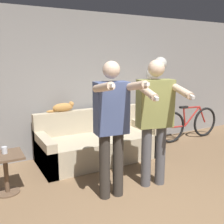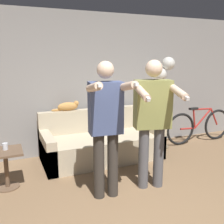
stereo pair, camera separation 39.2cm
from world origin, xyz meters
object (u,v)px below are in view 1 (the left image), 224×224
(floor_lamp, at_px, (156,75))
(cup, at_px, (5,150))
(person_left, at_px, (112,122))
(side_table, at_px, (5,166))
(cat, at_px, (63,107))
(person_right, at_px, (155,115))
(bicycle, at_px, (189,124))
(couch, at_px, (98,144))

(floor_lamp, height_order, cup, floor_lamp)
(person_left, bearing_deg, side_table, 154.27)
(floor_lamp, xyz_separation_m, side_table, (-2.92, -0.60, -1.06))
(cat, relative_size, cup, 5.33)
(cat, xyz_separation_m, cup, (-1.09, -0.80, -0.34))
(person_right, bearing_deg, cup, 169.69)
(cat, xyz_separation_m, bicycle, (2.75, -0.29, -0.58))
(cat, relative_size, floor_lamp, 0.28)
(couch, relative_size, bicycle, 1.26)
(person_left, height_order, person_right, person_right)
(couch, relative_size, cat, 4.20)
(person_left, distance_m, cat, 1.62)
(side_table, height_order, bicycle, bicycle)
(floor_lamp, relative_size, side_table, 3.32)
(floor_lamp, xyz_separation_m, cup, (-2.91, -0.55, -0.86))
(cup, bearing_deg, bicycle, 7.57)
(floor_lamp, bearing_deg, side_table, -168.48)
(person_left, distance_m, floor_lamp, 2.25)
(couch, distance_m, side_table, 1.68)
(person_left, xyz_separation_m, cat, (-0.08, 1.62, -0.08))
(side_table, bearing_deg, floor_lamp, 11.52)
(person_left, height_order, cup, person_left)
(person_left, bearing_deg, cup, 152.49)
(bicycle, bearing_deg, cat, 173.91)
(side_table, bearing_deg, person_right, -22.45)
(floor_lamp, xyz_separation_m, bicycle, (0.92, -0.04, -1.09))
(person_left, relative_size, cup, 18.81)
(bicycle, bearing_deg, floor_lamp, 177.60)
(cup, distance_m, bicycle, 3.88)
(couch, distance_m, floor_lamp, 1.77)
(couch, bearing_deg, floor_lamp, 3.90)
(side_table, bearing_deg, couch, 17.56)
(person_right, bearing_deg, cat, 128.52)
(cat, height_order, bicycle, cat)
(person_left, height_order, floor_lamp, floor_lamp)
(cup, relative_size, bicycle, 0.06)
(person_left, relative_size, cat, 3.53)
(couch, distance_m, cat, 0.90)
(couch, xyz_separation_m, cat, (-0.50, 0.34, 0.66))
(cat, bearing_deg, cup, -143.59)
(floor_lamp, distance_m, side_table, 3.17)
(bicycle, bearing_deg, person_right, -146.42)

